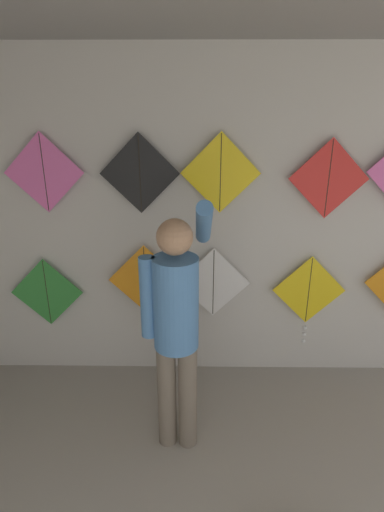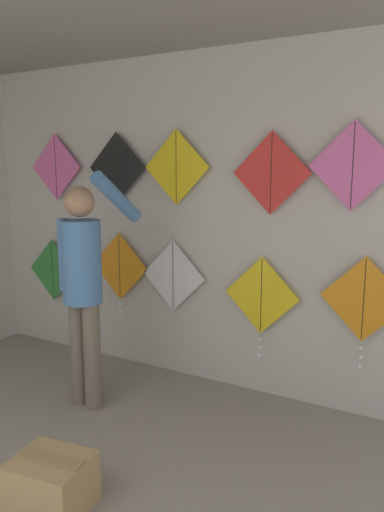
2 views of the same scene
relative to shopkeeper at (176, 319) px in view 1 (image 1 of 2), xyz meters
name	(u,v)px [view 1 (image 1 of 2)]	position (x,y,z in m)	size (l,w,h in m)	color
back_panel	(222,226)	(0.35, 0.93, 0.36)	(5.20, 0.06, 2.80)	beige
shopkeeper	(176,319)	(0.00, 0.00, 0.00)	(0.47, 0.63, 1.84)	#726656
kite_0	(47,293)	(-1.18, 0.84, -0.22)	(0.64, 0.01, 0.64)	#338C38
kite_1	(145,282)	(-0.31, 0.84, -0.12)	(0.64, 0.04, 0.77)	orange
kite_2	(213,283)	(0.28, 0.84, -0.12)	(0.64, 0.01, 0.64)	white
kite_3	(308,294)	(1.12, 0.84, -0.22)	(0.64, 0.04, 0.84)	yellow
kite_5	(44,173)	(-1.07, 0.84, 0.82)	(0.64, 0.01, 0.64)	pink
kite_6	(140,174)	(-0.32, 0.84, 0.82)	(0.64, 0.01, 0.64)	black
kite_7	(221,173)	(0.32, 0.84, 0.82)	(0.64, 0.01, 0.64)	yellow
kite_8	(329,179)	(1.17, 0.84, 0.78)	(0.64, 0.01, 0.64)	red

